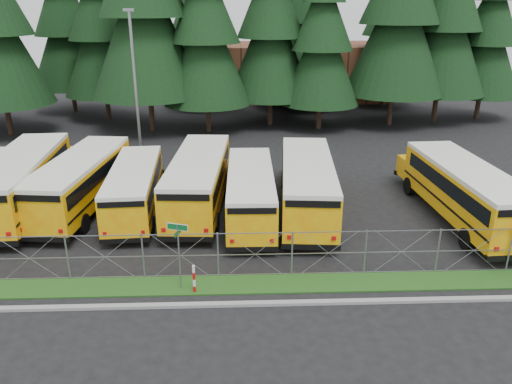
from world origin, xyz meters
TOP-DOWN VIEW (x-y plane):
  - ground at (0.00, 0.00)m, footprint 120.00×120.00m
  - curb at (0.00, -3.10)m, footprint 50.00×0.25m
  - grass_verge at (0.00, -1.70)m, footprint 50.00×1.40m
  - chainlink_fence at (0.00, -1.00)m, footprint 44.00×0.10m
  - brick_building at (6.00, 40.00)m, footprint 22.00×10.00m
  - bus_1 at (-11.54, 6.51)m, footprint 3.46×11.89m
  - bus_2 at (-8.49, 6.68)m, footprint 3.77×11.24m
  - bus_3 at (-5.58, 5.98)m, footprint 2.93×9.93m
  - bus_4 at (-2.23, 6.54)m, footprint 3.36×11.35m
  - bus_5 at (0.48, 5.04)m, footprint 2.50×10.08m
  - bus_6 at (3.46, 5.56)m, footprint 3.66×11.44m
  - bus_east at (11.17, 4.33)m, footprint 3.26×11.48m
  - street_sign at (-2.44, -1.88)m, footprint 0.81×0.53m
  - striped_bollard at (-1.89, -2.18)m, footprint 0.11×0.11m
  - light_standard at (-7.06, 15.65)m, footprint 0.70×0.35m
  - conifer_2 at (-12.43, 28.65)m, footprint 7.30×7.30m
  - conifer_3 at (-7.56, 24.07)m, footprint 9.37×9.37m
  - conifer_4 at (-2.66, 23.66)m, footprint 7.38×7.38m
  - conifer_5 at (2.82, 25.94)m, footprint 7.63×7.63m
  - conifer_6 at (7.02, 24.25)m, footprint 6.72×6.72m
  - conifer_7 at (13.71, 25.46)m, footprint 8.75×8.75m
  - conifer_8 at (18.32, 26.74)m, footprint 8.12×8.12m
  - conifer_9 at (22.87, 27.75)m, footprint 6.82×6.82m
  - conifer_10 at (-16.78, 32.56)m, footprint 7.44×7.44m
  - conifer_11 at (-3.54, 33.71)m, footprint 7.99×7.99m
  - conifer_12 at (6.55, 32.92)m, footprint 8.58×8.58m
  - conifer_13 at (15.69, 34.63)m, footprint 7.26×7.26m

SIDE VIEW (x-z plane):
  - ground at x=0.00m, z-range 0.00..0.00m
  - grass_verge at x=0.00m, z-range 0.00..0.06m
  - curb at x=0.00m, z-range 0.00..0.12m
  - striped_bollard at x=-1.89m, z-range 0.00..1.20m
  - chainlink_fence at x=0.00m, z-range 0.00..2.00m
  - bus_3 at x=-5.58m, z-range 0.00..2.57m
  - bus_5 at x=0.48m, z-range 0.00..2.63m
  - bus_2 at x=-8.49m, z-range 0.00..2.89m
  - bus_4 at x=-2.23m, z-range 0.00..2.94m
  - bus_6 at x=3.46m, z-range 0.00..2.95m
  - bus_east at x=11.17m, z-range 0.00..2.98m
  - bus_1 at x=-11.54m, z-range 0.00..3.08m
  - street_sign at x=-2.44m, z-range 0.63..3.44m
  - brick_building at x=6.00m, z-range 0.00..6.00m
  - light_standard at x=-7.06m, z-range 0.43..10.57m
  - conifer_6 at x=7.02m, z-range 0.00..14.86m
  - conifer_9 at x=22.87m, z-range 0.00..15.09m
  - conifer_13 at x=15.69m, z-range 0.00..16.05m
  - conifer_2 at x=-12.43m, z-range 0.00..16.13m
  - conifer_4 at x=-2.66m, z-range 0.00..16.33m
  - conifer_10 at x=-16.78m, z-range 0.00..16.44m
  - conifer_5 at x=2.82m, z-range 0.00..16.88m
  - conifer_11 at x=-3.54m, z-range 0.00..17.68m
  - conifer_8 at x=18.32m, z-range 0.00..17.96m
  - conifer_12 at x=6.55m, z-range 0.00..18.98m
  - conifer_7 at x=13.71m, z-range 0.00..19.36m
  - conifer_3 at x=-7.56m, z-range 0.00..20.73m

